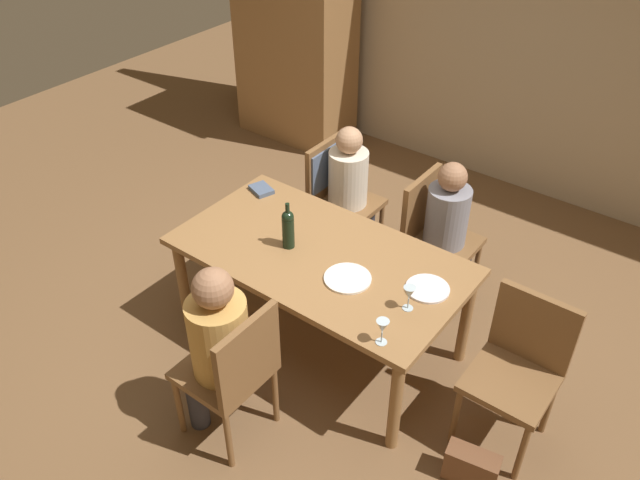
% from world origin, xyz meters
% --- Properties ---
extents(ground_plane, '(10.00, 10.00, 0.00)m').
position_xyz_m(ground_plane, '(0.00, 0.00, 0.00)').
color(ground_plane, brown).
extents(rear_room_partition, '(6.40, 0.12, 2.70)m').
position_xyz_m(rear_room_partition, '(0.00, 2.68, 1.35)').
color(rear_room_partition, tan).
rests_on(rear_room_partition, ground_plane).
extents(armoire_cabinet, '(1.18, 0.62, 2.18)m').
position_xyz_m(armoire_cabinet, '(-1.99, 2.23, 1.10)').
color(armoire_cabinet, olive).
rests_on(armoire_cabinet, ground_plane).
extents(dining_table, '(1.77, 0.96, 0.73)m').
position_xyz_m(dining_table, '(0.00, 0.00, 0.65)').
color(dining_table, olive).
rests_on(dining_table, ground_plane).
extents(chair_far_left, '(0.46, 0.44, 0.92)m').
position_xyz_m(chair_far_left, '(-0.52, 0.86, 0.59)').
color(chair_far_left, brown).
rests_on(chair_far_left, ground_plane).
extents(chair_far_right, '(0.44, 0.44, 0.92)m').
position_xyz_m(chair_far_right, '(0.31, 0.86, 0.53)').
color(chair_far_right, brown).
rests_on(chair_far_right, ground_plane).
extents(chair_near, '(0.44, 0.44, 0.92)m').
position_xyz_m(chair_near, '(0.09, -0.86, 0.53)').
color(chair_near, brown).
rests_on(chair_near, ground_plane).
extents(chair_right_end, '(0.44, 0.44, 0.92)m').
position_xyz_m(chair_right_end, '(1.27, 0.09, 0.53)').
color(chair_right_end, brown).
rests_on(chair_right_end, ground_plane).
extents(person_woman_host, '(0.33, 0.29, 1.09)m').
position_xyz_m(person_woman_host, '(-0.37, 0.86, 0.63)').
color(person_woman_host, '#33333D').
rests_on(person_woman_host, ground_plane).
extents(person_man_bearded, '(0.33, 0.28, 1.08)m').
position_xyz_m(person_man_bearded, '(0.42, 0.86, 0.63)').
color(person_man_bearded, '#33333D').
rests_on(person_man_bearded, ground_plane).
extents(person_man_guest, '(0.36, 0.32, 1.15)m').
position_xyz_m(person_man_guest, '(-0.03, -0.86, 0.66)').
color(person_man_guest, '#33333D').
rests_on(person_man_guest, ground_plane).
extents(wine_bottle_tall_green, '(0.07, 0.07, 0.31)m').
position_xyz_m(wine_bottle_tall_green, '(-0.20, -0.06, 0.86)').
color(wine_bottle_tall_green, black).
rests_on(wine_bottle_tall_green, dining_table).
extents(wine_glass_near_left, '(0.07, 0.07, 0.15)m').
position_xyz_m(wine_glass_near_left, '(0.69, -0.40, 0.83)').
color(wine_glass_near_left, silver).
rests_on(wine_glass_near_left, dining_table).
extents(wine_glass_centre, '(0.07, 0.07, 0.15)m').
position_xyz_m(wine_glass_centre, '(0.67, -0.10, 0.83)').
color(wine_glass_centre, silver).
rests_on(wine_glass_centre, dining_table).
extents(dinner_plate_host, '(0.27, 0.27, 0.01)m').
position_xyz_m(dinner_plate_host, '(0.27, -0.10, 0.73)').
color(dinner_plate_host, white).
rests_on(dinner_plate_host, dining_table).
extents(dinner_plate_guest_left, '(0.25, 0.25, 0.01)m').
position_xyz_m(dinner_plate_guest_left, '(0.68, 0.10, 0.73)').
color(dinner_plate_guest_left, white).
rests_on(dinner_plate_guest_left, dining_table).
extents(folded_napkin, '(0.19, 0.17, 0.03)m').
position_xyz_m(folded_napkin, '(-0.74, 0.31, 0.74)').
color(folded_napkin, '#4C5B75').
rests_on(folded_napkin, dining_table).
extents(handbag, '(0.30, 0.17, 0.22)m').
position_xyz_m(handbag, '(1.27, -0.35, 0.11)').
color(handbag, brown).
rests_on(handbag, ground_plane).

